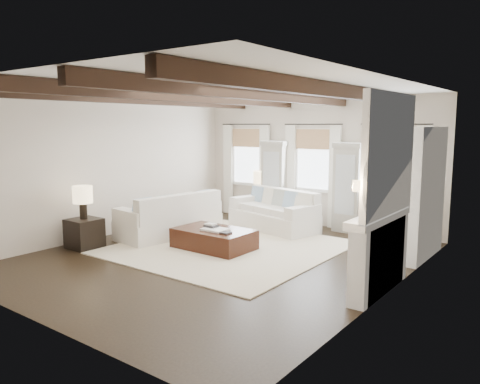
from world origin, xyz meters
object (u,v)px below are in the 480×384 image
Objects in this scene: side_table_front at (84,233)px; side_table_back at (260,207)px; sofa_left at (171,219)px; sofa_back at (276,213)px; ottoman at (214,239)px.

side_table_back is (1.20, 4.70, 0.02)m from side_table_front.
sofa_left reaches higher than side_table_back.
side_table_front is (-0.74, -1.78, -0.10)m from sofa_left.
sofa_left is 3.86× the size of side_table_back.
side_table_front is 0.95× the size of side_table_back.
sofa_back is 4.47m from side_table_front.
sofa_left is 1.56× the size of ottoman.
sofa_back reaches higher than ottoman.
sofa_left is 1.93m from side_table_front.
sofa_left reaches higher than ottoman.
ottoman is at bearing -90.02° from sofa_back.
side_table_front is (-2.22, -1.53, 0.10)m from ottoman.
side_table_front is at bearing -145.01° from ottoman.
side_table_front reaches higher than ottoman.
ottoman is (-0.00, -2.35, -0.18)m from sofa_back.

